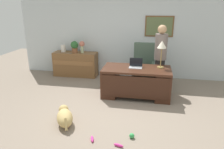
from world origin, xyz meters
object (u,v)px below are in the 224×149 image
at_px(laptop, 136,65).
at_px(dog_toy_bone, 119,145).
at_px(vase_with_flowers, 82,45).
at_px(dog_lying, 65,117).
at_px(dog_toy_ball, 132,136).
at_px(dog_toy_plush, 92,139).
at_px(desk, 136,81).
at_px(credenza, 76,64).
at_px(person_standing, 160,57).
at_px(desk_lamp, 162,46).
at_px(potted_plant, 75,46).
at_px(vase_empty, 63,48).
at_px(armchair, 144,67).

distance_m(laptop, dog_toy_bone, 2.34).
bearing_deg(vase_with_flowers, dog_lying, -78.96).
height_order(dog_toy_ball, dog_toy_plush, dog_toy_ball).
xyz_separation_m(desk, credenza, (-2.06, 1.31, -0.01)).
bearing_deg(person_standing, credenza, 165.64).
bearing_deg(desk_lamp, credenza, 156.60).
xyz_separation_m(credenza, laptop, (2.03, -1.22, 0.40)).
distance_m(potted_plant, dog_toy_ball, 3.93).
bearing_deg(vase_with_flowers, vase_empty, 180.00).
distance_m(desk, credenza, 2.44).
distance_m(desk, dog_lying, 2.05).
height_order(desk, laptop, laptop).
bearing_deg(dog_toy_bone, person_standing, 76.19).
relative_size(dog_lying, dog_toy_bone, 3.97).
bearing_deg(vase_empty, dog_toy_bone, -55.72).
height_order(desk_lamp, potted_plant, desk_lamp).
relative_size(armchair, vase_empty, 5.12).
xyz_separation_m(dog_lying, potted_plant, (-0.82, 2.93, 0.81)).
relative_size(vase_empty, dog_toy_bone, 1.38).
bearing_deg(laptop, desk, -72.64).
bearing_deg(vase_empty, desk_lamp, -20.69).
height_order(desk, credenza, credenza).
xyz_separation_m(desk, vase_empty, (-2.45, 1.32, 0.49)).
xyz_separation_m(laptop, vase_with_flowers, (-1.79, 1.22, 0.22)).
height_order(person_standing, dog_toy_bone, person_standing).
xyz_separation_m(desk_lamp, dog_toy_plush, (-1.15, -2.20, -1.24)).
xyz_separation_m(credenza, dog_toy_ball, (2.14, -3.15, -0.34)).
xyz_separation_m(dog_lying, dog_toy_ball, (1.33, -0.23, -0.11)).
relative_size(dog_lying, desk_lamp, 1.00).
height_order(desk, vase_empty, vase_empty).
bearing_deg(dog_toy_ball, vase_empty, 128.73).
height_order(vase_empty, dog_toy_bone, vase_empty).
bearing_deg(laptop, dog_lying, -125.44).
distance_m(dog_lying, laptop, 2.19).
distance_m(person_standing, dog_lying, 2.99).
relative_size(person_standing, dog_lying, 2.58).
bearing_deg(dog_lying, person_standing, 51.07).
bearing_deg(dog_toy_plush, desk, 74.04).
relative_size(laptop, dog_toy_ball, 3.49).
relative_size(desk, dog_lying, 2.49).
height_order(vase_empty, dog_toy_plush, vase_empty).
bearing_deg(vase_with_flowers, desk, -35.90).
height_order(armchair, desk_lamp, desk_lamp).
height_order(desk, dog_toy_plush, desk).
height_order(dog_toy_ball, dog_toy_bone, dog_toy_ball).
height_order(person_standing, dog_lying, person_standing).
distance_m(vase_with_flowers, vase_empty, 0.64).
xyz_separation_m(desk, vase_with_flowers, (-1.82, 1.32, 0.61)).
bearing_deg(vase_empty, dog_toy_ball, -51.27).
relative_size(credenza, dog_toy_ball, 15.09).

